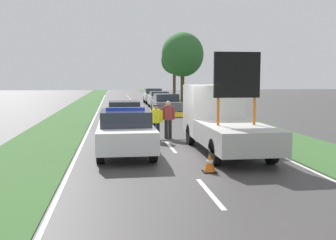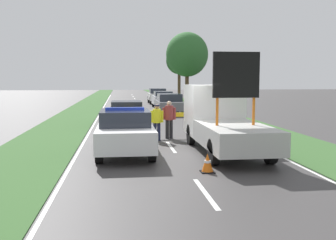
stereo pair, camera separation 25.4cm
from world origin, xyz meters
TOP-DOWN VIEW (x-y plane):
  - ground_plane at (0.00, 0.00)m, footprint 160.00×160.00m
  - lane_markings at (0.00, 16.66)m, footprint 7.06×71.17m
  - grass_verge_left at (-5.11, 20.00)m, footprint 3.05×120.00m
  - grass_verge_right at (5.11, 20.00)m, footprint 3.05×120.00m
  - police_car at (-1.79, 0.21)m, footprint 1.92×4.64m
  - work_truck at (1.79, 0.65)m, footprint 2.06×6.13m
  - road_barrier at (-0.05, 4.19)m, footprint 3.11×0.08m
  - police_officer at (-0.40, 3.04)m, footprint 0.56×0.36m
  - pedestrian_civilian at (0.21, 3.64)m, footprint 0.60×0.38m
  - traffic_cone_near_police at (-1.31, 5.51)m, footprint 0.46×0.46m
  - traffic_cone_centre_front at (0.50, -2.80)m, footprint 0.39×0.39m
  - queued_car_sedan_black at (-1.59, 8.90)m, footprint 1.92×4.44m
  - queued_car_suv_grey at (1.73, 15.75)m, footprint 1.91×4.54m
  - queued_car_sedan_silver at (1.95, 22.13)m, footprint 1.76×4.15m
  - queued_car_van_white at (2.03, 28.34)m, footprint 1.87×4.34m
  - roadside_tree_near_left at (5.47, 29.70)m, footprint 4.65×4.65m
  - roadside_tree_near_right at (5.73, 37.20)m, footprint 3.39×3.39m

SIDE VIEW (x-z plane):
  - ground_plane at x=0.00m, z-range 0.00..0.00m
  - lane_markings at x=0.00m, z-range 0.00..0.01m
  - grass_verge_left at x=-5.11m, z-range 0.00..0.03m
  - grass_verge_right at x=5.11m, z-range 0.00..0.03m
  - traffic_cone_centre_front at x=0.50m, z-range 0.00..0.54m
  - traffic_cone_near_police at x=-1.31m, z-range 0.00..0.64m
  - queued_car_sedan_black at x=-1.59m, z-range 0.04..1.43m
  - queued_car_sedan_silver at x=1.95m, z-range 0.03..1.54m
  - queued_car_suv_grey at x=1.73m, z-range 0.03..1.56m
  - police_car at x=-1.79m, z-range -0.02..1.64m
  - queued_car_van_white at x=2.03m, z-range 0.04..1.66m
  - road_barrier at x=-0.05m, z-range 0.37..1.48m
  - police_officer at x=-0.40m, z-range 0.15..1.72m
  - pedestrian_civilian at x=0.21m, z-range 0.15..1.82m
  - work_truck at x=1.79m, z-range -0.60..2.92m
  - roadside_tree_near_right at x=5.73m, z-range 1.57..8.37m
  - roadside_tree_near_left at x=5.47m, z-range 1.41..9.17m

